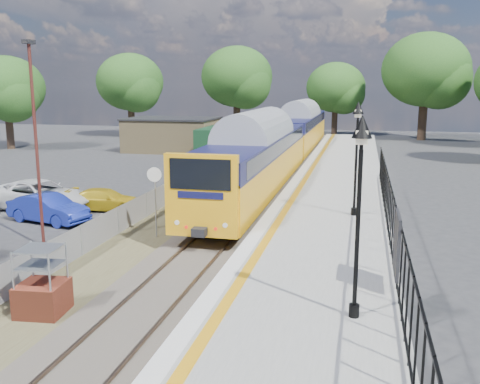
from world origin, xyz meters
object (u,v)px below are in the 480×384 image
(victorian_lamp_south, at_px, (360,170))
(car_yellow, at_px, (105,200))
(brick_plinth, at_px, (42,283))
(carpark_lamp, at_px, (35,134))
(speed_sign, at_px, (155,190))
(victorian_lamp_north, at_px, (357,132))
(car_blue, at_px, (48,208))
(car_white, at_px, (39,195))
(train, at_px, (284,139))

(victorian_lamp_south, distance_m, car_yellow, 17.61)
(brick_plinth, xyz_separation_m, carpark_lamp, (-3.59, 5.56, 3.43))
(speed_sign, xyz_separation_m, car_yellow, (-4.31, 4.10, -1.47))
(victorian_lamp_north, distance_m, car_blue, 14.00)
(victorian_lamp_north, height_order, car_yellow, victorian_lamp_north)
(victorian_lamp_north, bearing_deg, brick_plinth, -129.33)
(victorian_lamp_north, xyz_separation_m, car_blue, (-13.50, -0.78, -3.65))
(brick_plinth, distance_m, carpark_lamp, 7.45)
(brick_plinth, relative_size, car_blue, 0.49)
(speed_sign, distance_m, car_blue, 6.00)
(brick_plinth, xyz_separation_m, car_white, (-7.29, 11.03, -0.18))
(brick_plinth, height_order, car_white, brick_plinth)
(victorian_lamp_south, xyz_separation_m, car_white, (-15.48, 11.27, -3.55))
(speed_sign, height_order, car_white, speed_sign)
(speed_sign, bearing_deg, car_yellow, 130.37)
(car_blue, relative_size, car_yellow, 1.07)
(brick_plinth, distance_m, car_yellow, 12.47)
(victorian_lamp_south, height_order, car_yellow, victorian_lamp_south)
(brick_plinth, bearing_deg, car_white, 123.49)
(train, height_order, car_white, train)
(train, xyz_separation_m, car_blue, (-8.20, -17.26, -1.69))
(victorian_lamp_north, xyz_separation_m, car_white, (-15.28, 1.27, -3.55))
(victorian_lamp_south, relative_size, car_white, 0.86)
(brick_plinth, distance_m, car_blue, 10.53)
(brick_plinth, bearing_deg, speed_sign, 88.58)
(victorian_lamp_north, bearing_deg, car_white, 175.24)
(car_yellow, relative_size, car_white, 0.69)
(victorian_lamp_north, relative_size, car_white, 0.86)
(victorian_lamp_north, xyz_separation_m, train, (-5.30, 16.48, -1.96))
(car_blue, distance_m, car_white, 2.73)
(carpark_lamp, relative_size, car_yellow, 2.09)
(brick_plinth, xyz_separation_m, speed_sign, (0.19, 7.67, 1.08))
(victorian_lamp_north, height_order, brick_plinth, victorian_lamp_north)
(carpark_lamp, bearing_deg, victorian_lamp_north, 19.92)
(victorian_lamp_north, relative_size, car_yellow, 1.25)
(brick_plinth, bearing_deg, victorian_lamp_north, 50.67)
(victorian_lamp_north, distance_m, brick_plinth, 13.05)
(car_blue, bearing_deg, victorian_lamp_north, -72.70)
(train, bearing_deg, victorian_lamp_north, -72.17)
(speed_sign, distance_m, carpark_lamp, 4.92)
(train, xyz_separation_m, brick_plinth, (-2.69, -26.23, -1.42))
(car_blue, bearing_deg, car_white, 54.98)
(victorian_lamp_north, bearing_deg, speed_sign, -165.05)
(victorian_lamp_north, bearing_deg, train, 107.83)
(car_yellow, bearing_deg, car_white, 96.49)
(brick_plinth, height_order, carpark_lamp, carpark_lamp)
(train, relative_size, brick_plinth, 21.23)
(train, distance_m, car_white, 18.26)
(brick_plinth, bearing_deg, carpark_lamp, 122.83)
(brick_plinth, xyz_separation_m, car_yellow, (-4.12, 11.77, -0.39))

